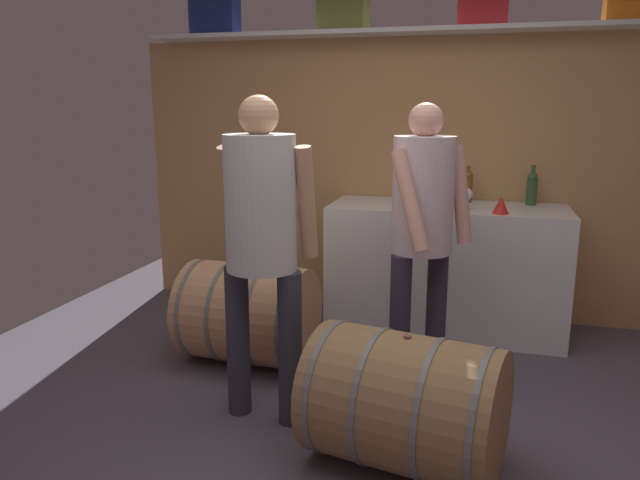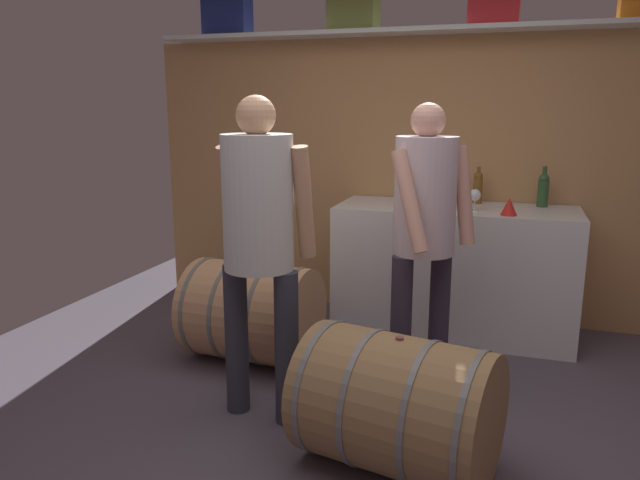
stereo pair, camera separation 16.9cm
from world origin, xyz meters
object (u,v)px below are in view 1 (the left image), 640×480
object	(u,v)px
toolcase_orange	(638,3)
work_cabinet	(445,268)
toolcase_red	(484,1)
wine_bottle_green	(532,187)
winemaker_pouring	(423,216)
toolcase_navy	(215,17)
visitor_tasting	(262,228)
wine_bottle_amber	(468,186)
wine_barrel_near	(248,313)
wine_barrel_far	(405,402)
wine_glass	(467,195)
tasting_cup	(249,261)
toolcase_olive	(343,14)
red_funnel	(501,205)

from	to	relation	value
toolcase_orange	work_cabinet	size ratio (longest dim) A/B	0.24
toolcase_red	wine_bottle_green	bearing A→B (deg)	-4.39
toolcase_orange	winemaker_pouring	bearing A→B (deg)	-135.68
toolcase_navy	visitor_tasting	distance (m)	2.48
work_cabinet	wine_bottle_amber	xyz separation A→B (m)	(0.13, 0.22, 0.60)
toolcase_navy	work_cabinet	distance (m)	2.68
toolcase_navy	toolcase_orange	xyz separation A→B (m)	(3.06, 0.00, -0.02)
wine_barrel_near	visitor_tasting	xyz separation A→B (m)	(0.36, -0.66, 0.72)
toolcase_navy	wine_barrel_far	bearing A→B (deg)	-51.72
wine_glass	winemaker_pouring	xyz separation A→B (m)	(-0.22, -0.81, -0.02)
wine_barrel_far	tasting_cup	bearing A→B (deg)	152.63
toolcase_orange	visitor_tasting	distance (m)	3.01
toolcase_olive	wine_barrel_far	xyz separation A→B (m)	(0.79, -2.10, -2.01)
red_funnel	wine_barrel_far	distance (m)	1.81
toolcase_olive	wine_glass	size ratio (longest dim) A/B	2.33
wine_glass	wine_barrel_far	xyz separation A→B (m)	(-0.19, -1.72, -0.73)
toolcase_navy	wine_bottle_amber	distance (m)	2.39
work_cabinet	wine_barrel_near	xyz separation A→B (m)	(-1.21, -0.93, -0.14)
toolcase_orange	wine_glass	bearing A→B (deg)	-159.01
toolcase_red	wine_barrel_far	xyz separation A→B (m)	(-0.23, -2.10, -2.05)
wine_bottle_green	wine_barrel_far	bearing A→B (deg)	-107.45
winemaker_pouring	wine_barrel_far	bearing A→B (deg)	41.99
wine_bottle_green	wine_glass	xyz separation A→B (m)	(-0.46, -0.34, -0.02)
toolcase_navy	winemaker_pouring	size ratio (longest dim) A/B	0.22
wine_barrel_near	toolcase_orange	bearing A→B (deg)	30.19
wine_glass	wine_barrel_near	xyz separation A→B (m)	(-1.34, -0.80, -0.72)
work_cabinet	wine_bottle_green	size ratio (longest dim) A/B	5.84
toolcase_red	winemaker_pouring	distance (m)	1.81
wine_glass	visitor_tasting	xyz separation A→B (m)	(-0.98, -1.46, 0.00)
toolcase_red	winemaker_pouring	bearing A→B (deg)	-101.47
toolcase_navy	wine_glass	bearing A→B (deg)	-13.33
toolcase_navy	wine_bottle_amber	xyz separation A→B (m)	(2.02, -0.03, -1.27)
toolcase_navy	visitor_tasting	size ratio (longest dim) A/B	0.21
wine_bottle_amber	tasting_cup	distance (m)	1.79
tasting_cup	toolcase_orange	bearing A→B (deg)	26.40
visitor_tasting	wine_bottle_amber	bearing A→B (deg)	68.14
work_cabinet	visitor_tasting	xyz separation A→B (m)	(-0.85, -1.59, 0.58)
toolcase_olive	toolcase_orange	size ratio (longest dim) A/B	0.87
wine_barrel_near	visitor_tasting	size ratio (longest dim) A/B	0.50
wine_barrel_near	tasting_cup	xyz separation A→B (m)	(0.02, 0.00, 0.35)
wine_glass	wine_barrel_near	bearing A→B (deg)	-149.22
toolcase_red	wine_glass	xyz separation A→B (m)	(-0.04, -0.37, -1.33)
toolcase_olive	toolcase_red	world-z (taller)	toolcase_red
toolcase_orange	red_funnel	size ratio (longest dim) A/B	3.47
toolcase_navy	toolcase_orange	bearing A→B (deg)	-2.85
toolcase_red	tasting_cup	world-z (taller)	toolcase_red
wine_barrel_near	red_funnel	bearing A→B (deg)	27.88
toolcase_orange	wine_barrel_near	bearing A→B (deg)	-152.61
toolcase_orange	wine_bottle_amber	size ratio (longest dim) A/B	1.51
toolcase_orange	wine_bottle_amber	world-z (taller)	toolcase_orange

